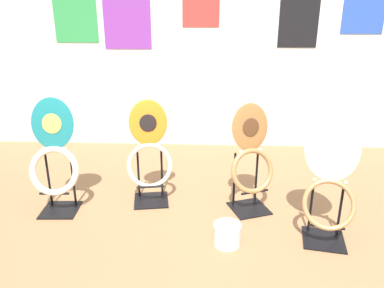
# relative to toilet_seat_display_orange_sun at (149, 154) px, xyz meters

# --- Properties ---
(wall_back) EXTENTS (8.00, 0.07, 2.60)m
(wall_back) POSITION_rel_toilet_seat_display_orange_sun_xyz_m (0.56, 1.43, 0.88)
(wall_back) COLOR silver
(wall_back) RESTS_ON ground_plane
(toilet_seat_display_orange_sun) EXTENTS (0.38, 0.32, 0.86)m
(toilet_seat_display_orange_sun) POSITION_rel_toilet_seat_display_orange_sun_xyz_m (0.00, 0.00, 0.00)
(toilet_seat_display_orange_sun) COLOR black
(toilet_seat_display_orange_sun) RESTS_ON ground_plane
(toilet_seat_display_teal_sax) EXTENTS (0.39, 0.29, 0.90)m
(toilet_seat_display_teal_sax) POSITION_rel_toilet_seat_display_orange_sun_xyz_m (-0.70, -0.19, -0.00)
(toilet_seat_display_teal_sax) COLOR black
(toilet_seat_display_teal_sax) RESTS_ON ground_plane
(toilet_seat_display_white_plain) EXTENTS (0.41, 0.41, 0.85)m
(toilet_seat_display_white_plain) POSITION_rel_toilet_seat_display_orange_sun_xyz_m (1.29, -0.46, -0.02)
(toilet_seat_display_white_plain) COLOR black
(toilet_seat_display_white_plain) RESTS_ON ground_plane
(toilet_seat_display_woodgrain) EXTENTS (0.39, 0.36, 0.86)m
(toilet_seat_display_woodgrain) POSITION_rel_toilet_seat_display_orange_sun_xyz_m (0.80, -0.09, 0.00)
(toilet_seat_display_woodgrain) COLOR black
(toilet_seat_display_woodgrain) RESTS_ON ground_plane
(paint_can) EXTENTS (0.19, 0.19, 0.15)m
(paint_can) POSITION_rel_toilet_seat_display_orange_sun_xyz_m (0.61, -0.58, -0.34)
(paint_can) COLOR silver
(paint_can) RESTS_ON ground_plane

